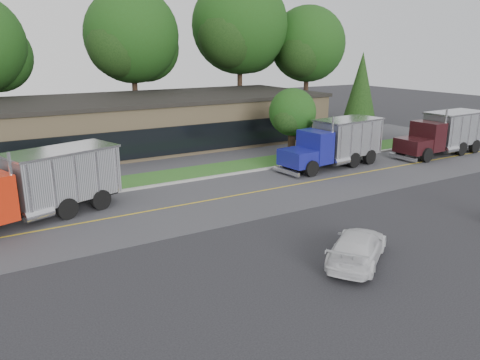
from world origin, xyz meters
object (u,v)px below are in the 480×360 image
object	(u,v)px
dump_truck_red	(40,184)
rally_car	(357,247)
dump_truck_blue	(336,142)
dump_truck_maroon	(445,132)

from	to	relation	value
dump_truck_red	rally_car	bearing A→B (deg)	112.16
dump_truck_blue	rally_car	distance (m)	16.26
dump_truck_blue	rally_car	bearing A→B (deg)	46.11
dump_truck_blue	dump_truck_maroon	xyz separation A→B (m)	(10.33, -1.45, 0.00)
dump_truck_blue	dump_truck_maroon	bearing A→B (deg)	166.92
dump_truck_maroon	dump_truck_blue	bearing A→B (deg)	-9.56
dump_truck_blue	rally_car	world-z (taller)	dump_truck_blue
dump_truck_maroon	rally_car	bearing A→B (deg)	27.06
dump_truck_maroon	dump_truck_red	bearing A→B (deg)	-3.01
dump_truck_red	rally_car	size ratio (longest dim) A/B	2.11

